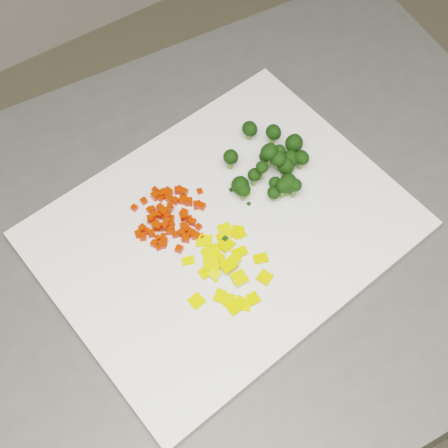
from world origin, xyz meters
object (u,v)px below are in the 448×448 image
counter_block (214,348)px  carrot_pile (167,215)px  pepper_pile (228,267)px  cutting_board (224,230)px  broccoli_pile (268,156)px

counter_block → carrot_pile: 0.48m
carrot_pile → pepper_pile: (0.03, -0.11, -0.01)m
cutting_board → carrot_pile: size_ratio=4.50×
cutting_board → broccoli_pile: broccoli_pile is taller
cutting_board → broccoli_pile: (0.11, 0.05, 0.04)m
carrot_pile → cutting_board: bearing=-41.8°
counter_block → cutting_board: (0.02, -0.00, 0.46)m
counter_block → carrot_pile: size_ratio=9.67×
pepper_pile → carrot_pile: bearing=104.1°
pepper_pile → cutting_board: bearing=61.0°
carrot_pile → broccoli_pile: broccoli_pile is taller
cutting_board → pepper_pile: 0.07m
pepper_pile → broccoli_pile: bearing=37.2°
counter_block → cutting_board: cutting_board is taller
counter_block → broccoli_pile: bearing=20.2°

